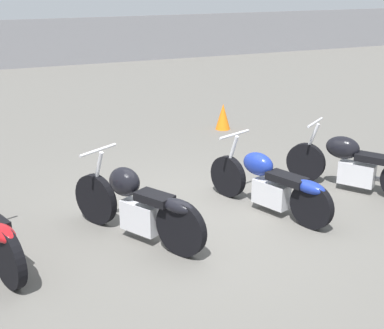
{
  "coord_description": "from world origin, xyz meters",
  "views": [
    {
      "loc": [
        -2.6,
        -5.87,
        3.06
      ],
      "look_at": [
        0.0,
        0.3,
        0.65
      ],
      "focal_mm": 50.0,
      "sensor_mm": 36.0,
      "label": 1
    }
  ],
  "objects_px": {
    "traffic_cone_near": "(223,117)",
    "motorcycle_slot_3": "(270,184)",
    "motorcycle_slot_2": "(138,205)",
    "motorcycle_slot_4": "(355,164)"
  },
  "relations": [
    {
      "from": "traffic_cone_near",
      "to": "motorcycle_slot_3",
      "type": "bearing_deg",
      "value": -107.14
    },
    {
      "from": "motorcycle_slot_3",
      "to": "traffic_cone_near",
      "type": "relative_size",
      "value": 3.62
    },
    {
      "from": "traffic_cone_near",
      "to": "motorcycle_slot_2",
      "type": "bearing_deg",
      "value": -127.7
    },
    {
      "from": "motorcycle_slot_4",
      "to": "traffic_cone_near",
      "type": "xyz_separation_m",
      "value": [
        -0.33,
        3.75,
        -0.15
      ]
    },
    {
      "from": "motorcycle_slot_3",
      "to": "motorcycle_slot_2",
      "type": "bearing_deg",
      "value": 161.04
    },
    {
      "from": "motorcycle_slot_2",
      "to": "traffic_cone_near",
      "type": "xyz_separation_m",
      "value": [
        3.07,
        3.97,
        -0.18
      ]
    },
    {
      "from": "motorcycle_slot_4",
      "to": "traffic_cone_near",
      "type": "height_order",
      "value": "motorcycle_slot_4"
    },
    {
      "from": "motorcycle_slot_3",
      "to": "motorcycle_slot_4",
      "type": "distance_m",
      "value": 1.54
    },
    {
      "from": "motorcycle_slot_4",
      "to": "traffic_cone_near",
      "type": "bearing_deg",
      "value": 60.21
    },
    {
      "from": "motorcycle_slot_3",
      "to": "traffic_cone_near",
      "type": "bearing_deg",
      "value": 52.03
    }
  ]
}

